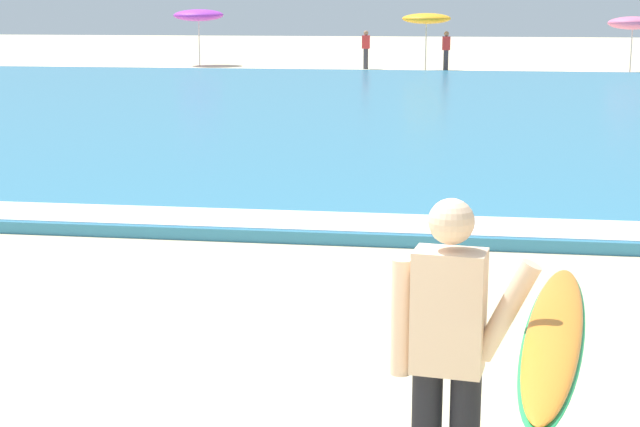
% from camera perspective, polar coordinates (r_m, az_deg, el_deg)
% --- Properties ---
extents(sea, '(120.00, 28.00, 0.14)m').
position_cam_1_polar(sea, '(24.63, 5.36, 6.05)').
color(sea, teal).
rests_on(sea, ground).
extents(surf_foam, '(120.00, 1.00, 0.01)m').
position_cam_1_polar(surf_foam, '(11.42, 1.44, -0.46)').
color(surf_foam, white).
rests_on(surf_foam, sea).
extents(surfer_with_board, '(1.06, 2.36, 1.73)m').
position_cam_1_polar(surfer_with_board, '(4.77, 10.00, -7.65)').
color(surfer_with_board, black).
rests_on(surfer_with_board, ground).
extents(beach_umbrella_0, '(2.18, 2.19, 2.46)m').
position_cam_1_polar(beach_umbrella_0, '(44.02, -7.07, 11.36)').
color(beach_umbrella_0, beige).
rests_on(beach_umbrella_0, ground).
extents(beach_umbrella_1, '(1.96, 1.96, 2.30)m').
position_cam_1_polar(beach_umbrella_1, '(40.40, 6.21, 11.20)').
color(beach_umbrella_1, beige).
rests_on(beach_umbrella_1, ground).
extents(beach_umbrella_2, '(1.92, 1.94, 2.21)m').
position_cam_1_polar(beach_umbrella_2, '(40.94, 17.73, 10.50)').
color(beach_umbrella_2, beige).
rests_on(beach_umbrella_2, ground).
extents(beachgoer_near_row_left, '(0.32, 0.20, 1.58)m').
position_cam_1_polar(beachgoer_near_row_left, '(40.20, 7.34, 9.41)').
color(beachgoer_near_row_left, '#383842').
rests_on(beachgoer_near_row_left, ground).
extents(beachgoer_near_row_mid, '(0.32, 0.20, 1.58)m').
position_cam_1_polar(beachgoer_near_row_mid, '(41.27, 2.68, 9.56)').
color(beachgoer_near_row_mid, '#383842').
rests_on(beachgoer_near_row_mid, ground).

